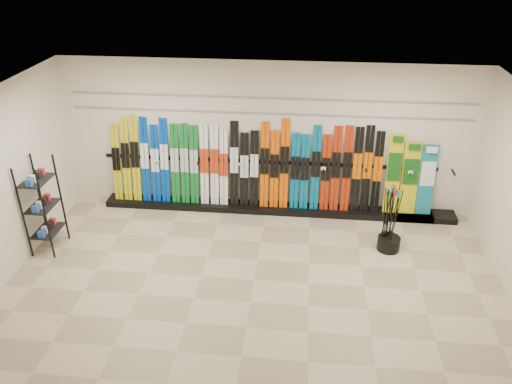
# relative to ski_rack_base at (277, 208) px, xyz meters

# --- Properties ---
(floor) EXTENTS (8.00, 8.00, 0.00)m
(floor) POSITION_rel_ski_rack_base_xyz_m (-0.22, -2.28, -0.06)
(floor) COLOR #9C8C6C
(floor) RESTS_ON ground
(back_wall) EXTENTS (8.00, 0.00, 8.00)m
(back_wall) POSITION_rel_ski_rack_base_xyz_m (-0.22, 0.22, 1.44)
(back_wall) COLOR beige
(back_wall) RESTS_ON floor
(left_wall) EXTENTS (0.00, 5.00, 5.00)m
(left_wall) POSITION_rel_ski_rack_base_xyz_m (-4.22, -2.28, 1.44)
(left_wall) COLOR beige
(left_wall) RESTS_ON floor
(ceiling) EXTENTS (8.00, 8.00, 0.00)m
(ceiling) POSITION_rel_ski_rack_base_xyz_m (-0.22, -2.28, 2.94)
(ceiling) COLOR silver
(ceiling) RESTS_ON back_wall
(ski_rack_base) EXTENTS (8.00, 0.40, 0.12)m
(ski_rack_base) POSITION_rel_ski_rack_base_xyz_m (0.00, 0.00, 0.00)
(ski_rack_base) COLOR black
(ski_rack_base) RESTS_ON floor
(skis) EXTENTS (5.37, 0.29, 1.80)m
(skis) POSITION_rel_ski_rack_base_xyz_m (-0.68, 0.07, 0.88)
(skis) COLOR gold
(skis) RESTS_ON ski_rack_base
(snowboards) EXTENTS (0.93, 0.24, 1.57)m
(snowboards) POSITION_rel_ski_rack_base_xyz_m (2.54, 0.07, 0.79)
(snowboards) COLOR gold
(snowboards) RESTS_ON ski_rack_base
(accessory_rack) EXTENTS (0.40, 0.60, 1.70)m
(accessory_rack) POSITION_rel_ski_rack_base_xyz_m (-3.97, -1.71, 0.79)
(accessory_rack) COLOR black
(accessory_rack) RESTS_ON floor
(pole_bin) EXTENTS (0.40, 0.40, 0.25)m
(pole_bin) POSITION_rel_ski_rack_base_xyz_m (2.07, -1.16, 0.07)
(pole_bin) COLOR black
(pole_bin) RESTS_ON floor
(ski_poles) EXTENTS (0.30, 0.33, 1.18)m
(ski_poles) POSITION_rel_ski_rack_base_xyz_m (2.03, -1.13, 0.55)
(ski_poles) COLOR black
(ski_poles) RESTS_ON pole_bin
(slatwall_rail_0) EXTENTS (7.60, 0.02, 0.03)m
(slatwall_rail_0) POSITION_rel_ski_rack_base_xyz_m (-0.22, 0.20, 1.94)
(slatwall_rail_0) COLOR gray
(slatwall_rail_0) RESTS_ON back_wall
(slatwall_rail_1) EXTENTS (7.60, 0.02, 0.03)m
(slatwall_rail_1) POSITION_rel_ski_rack_base_xyz_m (-0.22, 0.20, 2.24)
(slatwall_rail_1) COLOR gray
(slatwall_rail_1) RESTS_ON back_wall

